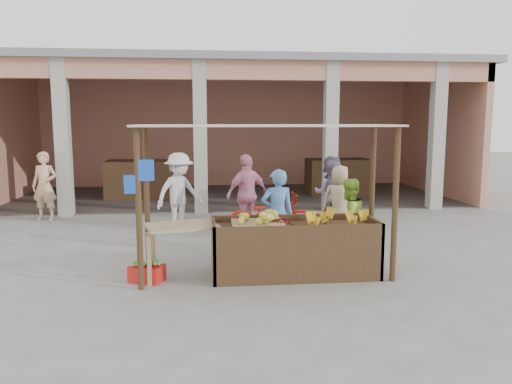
{
  "coord_description": "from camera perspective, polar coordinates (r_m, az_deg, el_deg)",
  "views": [
    {
      "loc": [
        -0.91,
        -7.6,
        2.44
      ],
      "look_at": [
        0.01,
        1.2,
        1.18
      ],
      "focal_mm": 35.0,
      "sensor_mm": 36.0,
      "label": 1
    }
  ],
  "objects": [
    {
      "name": "shopper_b",
      "position": [
        10.81,
        -1.02,
        0.06
      ],
      "size": [
        1.23,
        1.02,
        1.85
      ],
      "primitive_type": "imported",
      "rotation": [
        0.0,
        0.0,
        3.63
      ],
      "color": "pink",
      "rests_on": "ground"
    },
    {
      "name": "banana_heap",
      "position": [
        8.01,
        9.29,
        -3.07
      ],
      "size": [
        1.1,
        0.6,
        0.2
      ],
      "primitive_type": null,
      "color": "yellow",
      "rests_on": "fruit_stall"
    },
    {
      "name": "red_crate",
      "position": [
        7.93,
        -12.35,
        -9.05
      ],
      "size": [
        0.58,
        0.5,
        0.25
      ],
      "primitive_type": "cube",
      "rotation": [
        0.0,
        0.0,
        -0.39
      ],
      "color": "red",
      "rests_on": "ground"
    },
    {
      "name": "shopper_c",
      "position": [
        10.68,
        9.55,
        -0.59
      ],
      "size": [
        0.91,
        0.7,
        1.69
      ],
      "primitive_type": "imported",
      "rotation": [
        0.0,
        0.0,
        2.92
      ],
      "color": "tan",
      "rests_on": "ground"
    },
    {
      "name": "papaya_pile",
      "position": [
        7.75,
        -8.47,
        -2.94
      ],
      "size": [
        0.75,
        0.43,
        0.21
      ],
      "primitive_type": null,
      "color": "#46892D",
      "rests_on": "side_table"
    },
    {
      "name": "motorcycle",
      "position": [
        10.29,
        1.69,
        -2.71
      ],
      "size": [
        0.68,
        1.95,
        1.02
      ],
      "primitive_type": "imported",
      "rotation": [
        0.0,
        0.0,
        1.58
      ],
      "color": "#A0130A",
      "rests_on": "ground"
    },
    {
      "name": "side_table",
      "position": [
        7.8,
        -8.43,
        -4.73
      ],
      "size": [
        1.2,
        0.94,
        0.86
      ],
      "rotation": [
        0.0,
        0.0,
        0.24
      ],
      "color": "tan",
      "rests_on": "ground"
    },
    {
      "name": "vendor_blue",
      "position": [
        8.87,
        2.46,
        -2.19
      ],
      "size": [
        0.68,
        0.53,
        1.71
      ],
      "primitive_type": "imported",
      "rotation": [
        0.0,
        0.0,
        3.23
      ],
      "color": "#558ED4",
      "rests_on": "ground"
    },
    {
      "name": "shopper_e",
      "position": [
        13.36,
        -23.02,
        0.78
      ],
      "size": [
        0.74,
        0.61,
        1.77
      ],
      "primitive_type": "imported",
      "rotation": [
        0.0,
        0.0,
        -0.19
      ],
      "color": "tan",
      "rests_on": "ground"
    },
    {
      "name": "plantain_bundle",
      "position": [
        7.88,
        -12.39,
        -7.92
      ],
      "size": [
        0.38,
        0.27,
        0.08
      ],
      "primitive_type": null,
      "color": "#5C9937",
      "rests_on": "red_crate"
    },
    {
      "name": "market_building",
      "position": [
        16.56,
        -2.65,
        8.99
      ],
      "size": [
        14.4,
        6.4,
        4.2
      ],
      "color": "tan",
      "rests_on": "ground"
    },
    {
      "name": "shopper_a",
      "position": [
        11.17,
        -8.78,
        0.33
      ],
      "size": [
        1.35,
        1.18,
        1.89
      ],
      "primitive_type": "imported",
      "rotation": [
        0.0,
        0.0,
        0.59
      ],
      "color": "silver",
      "rests_on": "ground"
    },
    {
      "name": "melon_tray",
      "position": [
        7.86,
        0.21,
        -3.19
      ],
      "size": [
        0.81,
        0.7,
        0.21
      ],
      "color": "#A67F55",
      "rests_on": "fruit_stall"
    },
    {
      "name": "stall_awning",
      "position": [
        7.73,
        0.69,
        4.68
      ],
      "size": [
        4.09,
        1.35,
        2.39
      ],
      "color": "#472F1C",
      "rests_on": "ground"
    },
    {
      "name": "shopper_d",
      "position": [
        12.21,
        8.67,
        0.54
      ],
      "size": [
        1.21,
        1.7,
        1.7
      ],
      "primitive_type": "imported",
      "rotation": [
        0.0,
        0.0,
        1.16
      ],
      "color": "#4E4F5B",
      "rests_on": "ground"
    },
    {
      "name": "vendor_green",
      "position": [
        8.96,
        10.54,
        -2.84
      ],
      "size": [
        0.84,
        0.74,
        1.52
      ],
      "primitive_type": "imported",
      "rotation": [
        0.0,
        0.0,
        3.69
      ],
      "color": "#9BD33A",
      "rests_on": "ground"
    },
    {
      "name": "fruit_stall",
      "position": [
        8.0,
        4.42,
        -6.69
      ],
      "size": [
        2.6,
        0.95,
        0.8
      ],
      "primitive_type": "cube",
      "color": "#472F1C",
      "rests_on": "ground"
    },
    {
      "name": "berry_heap",
      "position": [
        7.91,
        3.0,
        -3.33
      ],
      "size": [
        0.45,
        0.37,
        0.14
      ],
      "primitive_type": "ellipsoid",
      "color": "maroon",
      "rests_on": "fruit_stall"
    },
    {
      "name": "ground",
      "position": [
        8.04,
        0.82,
        -9.56
      ],
      "size": [
        60.0,
        60.0,
        0.0
      ],
      "primitive_type": "plane",
      "color": "slate",
      "rests_on": "ground"
    },
    {
      "name": "shopper_f",
      "position": [
        11.7,
        8.47,
        0.18
      ],
      "size": [
        0.94,
        0.74,
        1.69
      ],
      "primitive_type": "imported",
      "rotation": [
        0.0,
        0.0,
        2.77
      ],
      "color": "slate",
      "rests_on": "ground"
    },
    {
      "name": "produce_sacks",
      "position": [
        13.49,
        9.63,
        -1.11
      ],
      "size": [
        0.81,
        0.76,
        0.61
      ],
      "color": "maroon",
      "rests_on": "ground"
    }
  ]
}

